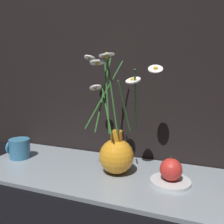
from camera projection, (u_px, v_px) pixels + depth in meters
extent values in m
plane|color=black|center=(111.00, 177.00, 0.79)|extent=(6.00, 6.00, 0.00)
cube|color=gray|center=(111.00, 175.00, 0.79)|extent=(0.90, 0.33, 0.01)
cube|color=black|center=(130.00, 7.00, 0.86)|extent=(1.40, 0.02, 1.10)
sphere|color=orange|center=(116.00, 156.00, 0.79)|extent=(0.11, 0.11, 0.11)
cylinder|color=orange|center=(117.00, 137.00, 0.77)|extent=(0.04, 0.04, 0.04)
cylinder|color=#336B2D|center=(124.00, 107.00, 0.74)|extent=(0.03, 0.06, 0.16)
cylinder|color=white|center=(133.00, 80.00, 0.71)|extent=(0.06, 0.05, 0.02)
sphere|color=gold|center=(133.00, 80.00, 0.71)|extent=(0.02, 0.02, 0.02)
cylinder|color=#336B2D|center=(104.00, 94.00, 0.81)|extent=(0.09, 0.12, 0.22)
cylinder|color=white|center=(94.00, 61.00, 0.85)|extent=(0.04, 0.04, 0.02)
sphere|color=gold|center=(94.00, 61.00, 0.85)|extent=(0.01, 0.01, 0.01)
cylinder|color=#336B2D|center=(107.00, 98.00, 0.75)|extent=(0.04, 0.06, 0.21)
cylinder|color=white|center=(97.00, 62.00, 0.72)|extent=(0.06, 0.06, 0.02)
sphere|color=gold|center=(97.00, 62.00, 0.72)|extent=(0.01, 0.01, 0.01)
cylinder|color=#336B2D|center=(112.00, 95.00, 0.73)|extent=(0.05, 0.02, 0.23)
cylinder|color=white|center=(107.00, 55.00, 0.70)|extent=(0.06, 0.06, 0.01)
sphere|color=gold|center=(107.00, 55.00, 0.70)|extent=(0.02, 0.02, 0.02)
cylinder|color=#336B2D|center=(135.00, 101.00, 0.75)|extent=(0.03, 0.12, 0.19)
cylinder|color=white|center=(155.00, 69.00, 0.72)|extent=(0.05, 0.05, 0.03)
sphere|color=gold|center=(155.00, 69.00, 0.72)|extent=(0.02, 0.02, 0.02)
cylinder|color=#336B2D|center=(103.00, 94.00, 0.77)|extent=(0.02, 0.10, 0.22)
cylinder|color=white|center=(90.00, 58.00, 0.78)|extent=(0.04, 0.04, 0.02)
sphere|color=gold|center=(90.00, 58.00, 0.78)|extent=(0.01, 0.01, 0.01)
cylinder|color=#336B2D|center=(106.00, 110.00, 0.74)|extent=(0.06, 0.05, 0.14)
cylinder|color=white|center=(96.00, 87.00, 0.72)|extent=(0.05, 0.05, 0.02)
sphere|color=gold|center=(96.00, 87.00, 0.72)|extent=(0.01, 0.01, 0.01)
cylinder|color=teal|center=(20.00, 148.00, 0.92)|extent=(0.07, 0.07, 0.07)
torus|color=teal|center=(11.00, 147.00, 0.94)|extent=(0.01, 0.05, 0.05)
cylinder|color=silver|center=(171.00, 181.00, 0.73)|extent=(0.12, 0.12, 0.01)
sphere|color=red|center=(171.00, 169.00, 0.72)|extent=(0.06, 0.06, 0.06)
cylinder|color=#4C3819|center=(172.00, 157.00, 0.71)|extent=(0.00, 0.00, 0.01)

